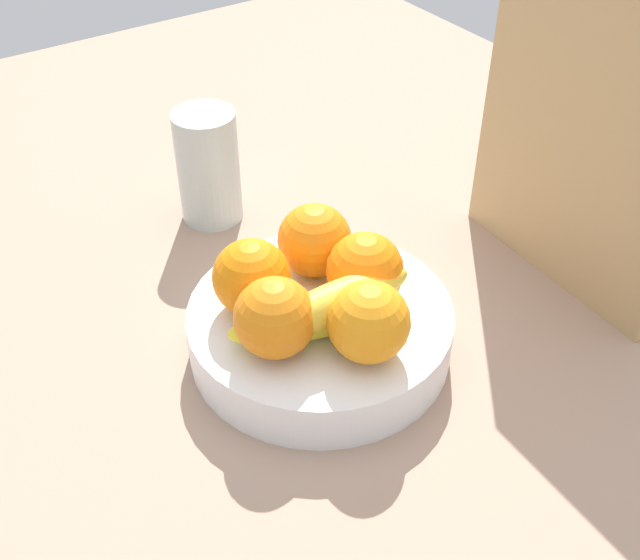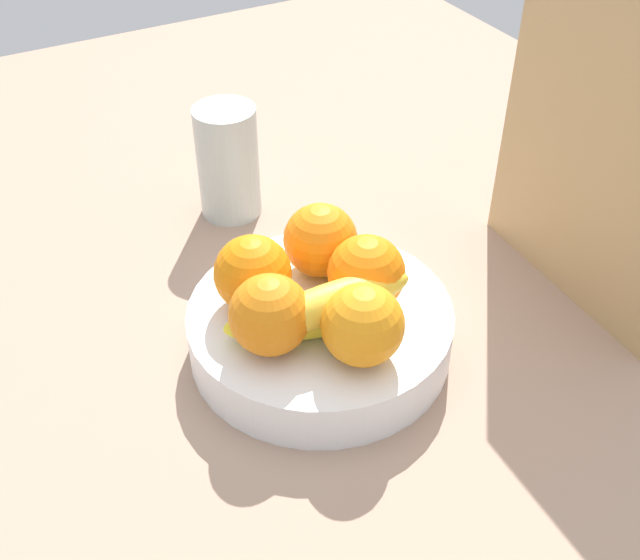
{
  "view_description": "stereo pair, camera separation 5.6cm",
  "coord_description": "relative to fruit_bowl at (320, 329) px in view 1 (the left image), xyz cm",
  "views": [
    {
      "loc": [
        53.38,
        -36.1,
        59.08
      ],
      "look_at": [
        3.46,
        -2.3,
        9.41
      ],
      "focal_mm": 44.14,
      "sensor_mm": 36.0,
      "label": 1
    },
    {
      "loc": [
        56.3,
        -31.33,
        59.08
      ],
      "look_at": [
        3.46,
        -2.3,
        9.41
      ],
      "focal_mm": 44.14,
      "sensor_mm": 36.0,
      "label": 2
    }
  ],
  "objects": [
    {
      "name": "ground_plane",
      "position": [
        -3.46,
        2.3,
        -4.21
      ],
      "size": [
        180.0,
        140.0,
        3.0
      ],
      "primitive_type": "cube",
      "color": "#A1816B"
    },
    {
      "name": "fruit_bowl",
      "position": [
        0.0,
        0.0,
        0.0
      ],
      "size": [
        27.53,
        27.53,
        5.41
      ],
      "primitive_type": "cylinder",
      "color": "white",
      "rests_on": "ground_plane"
    },
    {
      "name": "orange_front_left",
      "position": [
        -5.85,
        3.26,
        6.68
      ],
      "size": [
        7.95,
        7.95,
        7.95
      ],
      "primitive_type": "sphere",
      "color": "orange",
      "rests_on": "fruit_bowl"
    },
    {
      "name": "orange_front_right",
      "position": [
        -4.19,
        -5.42,
        6.68
      ],
      "size": [
        7.95,
        7.95,
        7.95
      ],
      "primitive_type": "sphere",
      "color": "orange",
      "rests_on": "fruit_bowl"
    },
    {
      "name": "orange_center",
      "position": [
        2.22,
        -6.63,
        6.68
      ],
      "size": [
        7.95,
        7.95,
        7.95
      ],
      "primitive_type": "sphere",
      "color": "orange",
      "rests_on": "fruit_bowl"
    },
    {
      "name": "orange_back_left",
      "position": [
        7.65,
        0.33,
        6.68
      ],
      "size": [
        7.95,
        7.95,
        7.95
      ],
      "primitive_type": "sphere",
      "color": "orange",
      "rests_on": "fruit_bowl"
    },
    {
      "name": "orange_back_right",
      "position": [
        1.28,
        4.62,
        6.68
      ],
      "size": [
        7.95,
        7.95,
        7.95
      ],
      "primitive_type": "sphere",
      "color": "orange",
      "rests_on": "fruit_bowl"
    },
    {
      "name": "banana_bunch",
      "position": [
        3.21,
        -1.62,
        5.81
      ],
      "size": [
        9.08,
        19.08,
        6.2
      ],
      "color": "yellow",
      "rests_on": "fruit_bowl"
    },
    {
      "name": "cutting_board",
      "position": [
        4.55,
        30.14,
        15.29
      ],
      "size": [
        28.05,
        3.19,
        36.0
      ],
      "primitive_type": "cube",
      "rotation": [
        0.0,
        0.0,
        -0.05
      ],
      "color": "tan",
      "rests_on": "ground_plane"
    },
    {
      "name": "thermos_tumbler",
      "position": [
        -28.42,
        2.61,
        4.68
      ],
      "size": [
        7.88,
        7.88,
        14.76
      ],
      "primitive_type": "cylinder",
      "color": "#B2BEBA",
      "rests_on": "ground_plane"
    }
  ]
}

